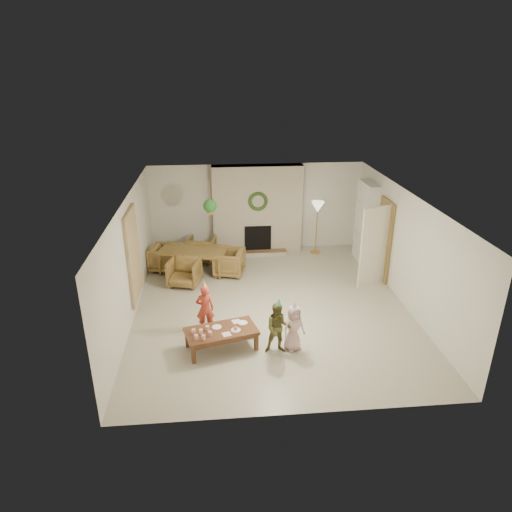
{
  "coord_description": "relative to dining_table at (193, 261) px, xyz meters",
  "views": [
    {
      "loc": [
        -1.16,
        -9.0,
        5.02
      ],
      "look_at": [
        -0.3,
        0.4,
        1.05
      ],
      "focal_mm": 31.97,
      "sensor_mm": 36.0,
      "label": 1
    }
  ],
  "objects": [
    {
      "name": "hanging_plant_cord",
      "position": [
        0.49,
        -0.47,
        1.85
      ],
      "size": [
        0.01,
        0.01,
        0.7
      ],
      "primitive_type": "cylinder",
      "color": "tan",
      "rests_on": "ceiling"
    },
    {
      "name": "child_pink",
      "position": [
        2.01,
        -3.71,
        0.16
      ],
      "size": [
        0.53,
        0.45,
        0.92
      ],
      "primitive_type": "imported",
      "rotation": [
        0.0,
        0.0,
        0.43
      ],
      "color": "beige",
      "rests_on": "floor"
    },
    {
      "name": "fireplace_hearth",
      "position": [
        1.79,
        0.98,
        -0.24
      ],
      "size": [
        1.6,
        0.3,
        0.12
      ],
      "primitive_type": "cube",
      "color": "brown",
      "rests_on": "floor"
    },
    {
      "name": "books_row_lower",
      "position": [
        4.59,
        0.18,
        0.29
      ],
      "size": [
        0.2,
        0.4,
        0.24
      ],
      "primitive_type": "cube",
      "color": "#A6421E",
      "rests_on": "bookshelf_shelf_a"
    },
    {
      "name": "party_hat_red",
      "position": [
        0.35,
        -2.9,
        0.75
      ],
      "size": [
        0.18,
        0.18,
        0.19
      ],
      "primitive_type": "cone",
      "rotation": [
        0.0,
        0.0,
        -0.33
      ],
      "color": "#EECE4F",
      "rests_on": "child_red"
    },
    {
      "name": "ceiling",
      "position": [
        1.79,
        -1.97,
        2.2
      ],
      "size": [
        7.0,
        7.0,
        0.0
      ],
      "primitive_type": "plane",
      "rotation": [
        3.14,
        0.0,
        0.0
      ],
      "color": "white",
      "rests_on": "wall_back"
    },
    {
      "name": "coffee_leg_fr",
      "position": [
        1.31,
        -3.68,
        -0.13
      ],
      "size": [
        0.09,
        0.09,
        0.35
      ],
      "primitive_type": "cube",
      "rotation": [
        0.0,
        0.0,
        0.26
      ],
      "color": "#57331D",
      "rests_on": "floor"
    },
    {
      "name": "plate_a",
      "position": [
        0.57,
        -3.47,
        0.11
      ],
      "size": [
        0.23,
        0.23,
        0.01
      ],
      "primitive_type": "cylinder",
      "rotation": [
        0.0,
        0.0,
        0.26
      ],
      "color": "white",
      "rests_on": "coffee_table_top"
    },
    {
      "name": "party_hat_pink",
      "position": [
        2.01,
        -3.71,
        0.65
      ],
      "size": [
        0.15,
        0.15,
        0.17
      ],
      "primitive_type": "cone",
      "rotation": [
        0.0,
        0.0,
        0.25
      ],
      "color": "silver",
      "rests_on": "child_pink"
    },
    {
      "name": "floor_lamp_shade",
      "position": [
        3.46,
        1.03,
        1.06
      ],
      "size": [
        0.36,
        0.36,
        0.3
      ],
      "primitive_type": "cone",
      "rotation": [
        3.14,
        0.0,
        0.0
      ],
      "color": "beige",
      "rests_on": "floor_lamp_post"
    },
    {
      "name": "curtain_panel",
      "position": [
        -1.17,
        -1.77,
        0.95
      ],
      "size": [
        0.06,
        1.2,
        2.0
      ],
      "primitive_type": "cube",
      "color": "tan",
      "rests_on": "wall_left"
    },
    {
      "name": "bookshelf_shelf_b",
      "position": [
        4.61,
        0.33,
        0.55
      ],
      "size": [
        0.3,
        0.92,
        0.03
      ],
      "primitive_type": "cube",
      "color": "white",
      "rests_on": "bookshelf_carcass"
    },
    {
      "name": "hanging_plant_pot",
      "position": [
        0.49,
        -0.47,
        1.5
      ],
      "size": [
        0.16,
        0.16,
        0.12
      ],
      "primitive_type": "cylinder",
      "color": "#92602F",
      "rests_on": "hanging_plant_cord"
    },
    {
      "name": "napkin_left",
      "position": [
        0.75,
        -3.74,
        0.11
      ],
      "size": [
        0.19,
        0.19,
        0.01
      ],
      "primitive_type": "cube",
      "rotation": [
        0.0,
        0.0,
        0.26
      ],
      "color": "#FFBBC1",
      "rests_on": "coffee_table_top"
    },
    {
      "name": "fireplace_firebox",
      "position": [
        1.79,
        1.15,
        0.15
      ],
      "size": [
        0.75,
        0.12,
        0.75
      ],
      "primitive_type": "cube",
      "color": "black",
      "rests_on": "floor"
    },
    {
      "name": "child_red",
      "position": [
        0.35,
        -2.9,
        0.2
      ],
      "size": [
        0.37,
        0.25,
        1.01
      ],
      "primitive_type": "imported",
      "rotation": [
        0.0,
        0.0,
        3.16
      ],
      "color": "#B93927",
      "rests_on": "floor"
    },
    {
      "name": "cup_a",
      "position": [
        0.2,
        -3.85,
        0.15
      ],
      "size": [
        0.09,
        0.09,
        0.09
      ],
      "primitive_type": "cylinder",
      "rotation": [
        0.0,
        0.0,
        0.26
      ],
      "color": "white",
      "rests_on": "coffee_table_top"
    },
    {
      "name": "floor_lamp_base",
      "position": [
        3.46,
        1.03,
        -0.29
      ],
      "size": [
        0.28,
        0.28,
        0.03
      ],
      "primitive_type": "cylinder",
      "color": "gold",
      "rests_on": "floor"
    },
    {
      "name": "bookshelf_shelf_a",
      "position": [
        4.61,
        0.33,
        0.15
      ],
      "size": [
        0.3,
        0.92,
        0.03
      ],
      "primitive_type": "cube",
      "color": "white",
      "rests_on": "bookshelf_carcass"
    },
    {
      "name": "napkin_right",
      "position": [
        0.95,
        -3.3,
        0.11
      ],
      "size": [
        0.19,
        0.19,
        0.01
      ],
      "primitive_type": "cube",
      "rotation": [
        0.0,
        0.0,
        0.26
      ],
      "color": "#FFBBC1",
      "rests_on": "coffee_table_top"
    },
    {
      "name": "coffee_leg_fl",
      "position": [
        0.14,
        -3.99,
        -0.13
      ],
      "size": [
        0.09,
        0.09,
        0.35
      ],
      "primitive_type": "cube",
      "rotation": [
        0.0,
        0.0,
        0.26
      ],
      "color": "#57331D",
      "rests_on": "floor"
    },
    {
      "name": "party_hat_plaid",
      "position": [
        1.71,
        -3.77,
        0.75
      ],
      "size": [
        0.16,
        0.16,
        0.17
      ],
      "primitive_type": "cone",
      "rotation": [
        0.0,
        0.0,
        -0.41
      ],
      "color": "#4CB170",
      "rests_on": "child_plaid"
    },
    {
      "name": "floor_lamp_post",
      "position": [
        3.46,
        1.03,
        0.4
      ],
      "size": [
        0.03,
        0.03,
        1.37
      ],
      "primitive_type": "cylinder",
      "color": "gold",
      "rests_on": "floor"
    },
    {
      "name": "child_plaid",
      "position": [
        1.71,
        -3.77,
        0.2
      ],
      "size": [
        0.51,
        0.41,
        1.01
      ],
      "primitive_type": "imported",
      "rotation": [
        0.0,
        0.0,
        -0.06
      ],
      "color": "brown",
      "rests_on": "floor"
    },
    {
      "name": "floor",
      "position": [
        1.79,
        -1.97,
        -0.3
      ],
      "size": [
        7.0,
        7.0,
        0.0
      ],
      "primitive_type": "plane",
      "color": "#B7B29E",
      "rests_on": "ground"
    },
    {
      "name": "food_scoop",
      "position": [
        0.93,
        -3.61,
        0.15
      ],
      "size": [
        0.09,
        0.09,
        0.07
      ],
      "primitive_type": "sphere",
      "rotation": [
        0.0,
        0.0,
        0.26
      ],
      "color": "tan",
      "rests_on": "plate_b"
    },
    {
      "name": "plate_c",
      "position": [
        1.07,
        -3.36,
        0.11
      ],
      "size": [
        0.23,
        0.23,
        0.01
      ],
      "primitive_type": "cylinder",
      "rotation": [
        0.0,
        0.0,
        0.26
      ],
      "color": "white",
      "rests_on": "coffee_table_top"
    },
    {
      "name": "wall_back",
      "position": [
        1.79,
        1.53,
        0.95
      ],
      "size": [
        7.0,
        0.0,
        7.0
      ],
      "primitive_type": "plane",
      "rotation": [
        1.57,
        0.0,
        0.0
      ],
      "color": "silver",
      "rests_on": "floor"
    },
    {
      "name": "dining_chair_near",
      "position": [
        -0.19,
        -0.74,
        0.03
      ],
      "size": [
        0.88,
        0.9,
        0.67
      ],
      "primitive_type": "imported",
      "rotation": [
        0.0,
        0.0,
        -0.25
      ],
      "color": "brown",
      "rests_on": "floor"
    },
    {
      "name": "fireplace_mass",
      "position": [
        1.79,
        1.33,
        0.95
      ],
      "size": [
        2.5,
        0.4,
        2.5
      ],
      "primitive_type": "cube",
      "color": "#4D1E14",
      "rests_on": "floor"
    },
    {
      "name": "door_frame",
      "position": [
        4.75,
        -0.77,
        0.72
      ],
      "size": [
        0.05,
        0.86,
        2.04
      ],
      "primitive_type": "cube",
      "color": "brown",
      "rests_on": "floor"
    },
    {
      "name": "plate_b",
      "position": [
        0.93,
        -3.61,
        0.11
      ],
      "size": [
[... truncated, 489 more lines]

